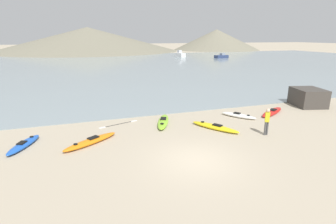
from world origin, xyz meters
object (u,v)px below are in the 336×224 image
at_px(kayak_on_sand_0, 163,122).
at_px(kayak_on_sand_4, 272,112).
at_px(kayak_on_sand_1, 239,115).
at_px(loose_paddle, 119,124).
at_px(person_near_foreground, 267,120).
at_px(moored_boat_0, 180,55).
at_px(kayak_on_sand_2, 215,127).
at_px(shoreline_rock, 308,97).
at_px(kayak_on_sand_5, 24,144).
at_px(moored_boat_1, 221,56).
at_px(kayak_on_sand_3, 91,141).

height_order(kayak_on_sand_0, kayak_on_sand_4, kayak_on_sand_0).
bearing_deg(kayak_on_sand_1, loose_paddle, 171.88).
relative_size(person_near_foreground, moored_boat_0, 0.46).
xyz_separation_m(kayak_on_sand_0, loose_paddle, (-2.91, 0.83, -0.14)).
distance_m(kayak_on_sand_2, moored_boat_0, 59.45).
relative_size(moored_boat_0, shoreline_rock, 1.38).
bearing_deg(kayak_on_sand_5, shoreline_rock, 5.02).
height_order(kayak_on_sand_0, moored_boat_0, moored_boat_0).
distance_m(kayak_on_sand_4, loose_paddle, 11.68).
height_order(kayak_on_sand_5, loose_paddle, kayak_on_sand_5).
bearing_deg(moored_boat_1, kayak_on_sand_4, -115.66).
relative_size(kayak_on_sand_1, loose_paddle, 0.92).
height_order(kayak_on_sand_1, loose_paddle, kayak_on_sand_1).
distance_m(kayak_on_sand_3, loose_paddle, 3.46).
relative_size(kayak_on_sand_2, shoreline_rock, 1.22).
bearing_deg(kayak_on_sand_4, moored_boat_1, 64.34).
relative_size(kayak_on_sand_2, person_near_foreground, 1.92).
xyz_separation_m(loose_paddle, shoreline_rock, (16.04, -0.24, 0.73)).
distance_m(kayak_on_sand_3, person_near_foreground, 10.31).
height_order(kayak_on_sand_3, kayak_on_sand_5, kayak_on_sand_3).
relative_size(kayak_on_sand_0, shoreline_rock, 1.24).
height_order(kayak_on_sand_0, kayak_on_sand_3, kayak_on_sand_0).
height_order(loose_paddle, shoreline_rock, shoreline_rock).
distance_m(kayak_on_sand_3, moored_boat_1, 61.01).
relative_size(kayak_on_sand_3, kayak_on_sand_5, 1.14).
bearing_deg(shoreline_rock, loose_paddle, 179.15).
bearing_deg(loose_paddle, kayak_on_sand_4, -5.89).
bearing_deg(kayak_on_sand_2, moored_boat_0, 70.86).
bearing_deg(kayak_on_sand_1, person_near_foreground, -97.38).
xyz_separation_m(kayak_on_sand_4, kayak_on_sand_5, (-17.01, -0.92, 0.02)).
height_order(kayak_on_sand_1, kayak_on_sand_4, kayak_on_sand_1).
distance_m(kayak_on_sand_0, kayak_on_sand_5, 8.40).
height_order(kayak_on_sand_2, shoreline_rock, shoreline_rock).
height_order(kayak_on_sand_3, moored_boat_0, moored_boat_0).
xyz_separation_m(kayak_on_sand_0, kayak_on_sand_1, (5.70, -0.40, -0.01)).
bearing_deg(kayak_on_sand_5, kayak_on_sand_3, -11.96).
xyz_separation_m(kayak_on_sand_3, kayak_on_sand_5, (-3.45, 0.73, -0.01)).
distance_m(kayak_on_sand_1, kayak_on_sand_3, 10.68).
height_order(kayak_on_sand_2, kayak_on_sand_5, kayak_on_sand_2).
relative_size(kayak_on_sand_0, kayak_on_sand_4, 0.97).
bearing_deg(kayak_on_sand_3, loose_paddle, 55.65).
xyz_separation_m(moored_boat_0, loose_paddle, (-25.22, -53.23, -0.70)).
bearing_deg(shoreline_rock, kayak_on_sand_4, -167.78).
xyz_separation_m(kayak_on_sand_2, kayak_on_sand_4, (5.89, 1.73, -0.02)).
bearing_deg(kayak_on_sand_0, shoreline_rock, 2.56).
bearing_deg(moored_boat_0, loose_paddle, -115.35).
bearing_deg(moored_boat_1, person_near_foreground, -117.22).
xyz_separation_m(kayak_on_sand_2, moored_boat_0, (19.49, 56.17, 0.57)).
relative_size(kayak_on_sand_3, person_near_foreground, 1.94).
distance_m(kayak_on_sand_0, kayak_on_sand_2, 3.52).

